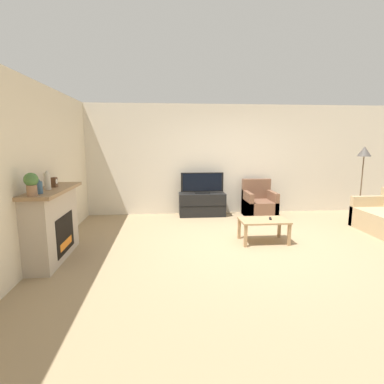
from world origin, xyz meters
TOP-DOWN VIEW (x-y plane):
  - ground_plane at (0.00, 0.00)m, footprint 24.00×24.00m
  - wall_back at (0.00, 2.40)m, footprint 12.00×0.06m
  - wall_left at (-3.45, 0.00)m, footprint 0.06×12.00m
  - fireplace at (-3.24, -0.43)m, footprint 0.47×1.49m
  - mantel_vase_left at (-3.22, -0.87)m, footprint 0.12×0.12m
  - mantel_vase_centre_left at (-3.22, -0.54)m, footprint 0.09×0.09m
  - mantel_clock at (-3.22, -0.28)m, footprint 0.08×0.11m
  - potted_plant at (-3.22, -1.06)m, footprint 0.18×0.18m
  - tv_stand at (-0.63, 2.11)m, footprint 1.12×0.46m
  - tv at (-0.63, 2.11)m, footprint 1.03×0.18m
  - armchair at (0.74, 1.91)m, footprint 0.70×0.76m
  - coffee_table at (0.24, 0.06)m, footprint 0.85×0.54m
  - remote at (0.37, 0.09)m, footprint 0.08×0.16m
  - floor_lamp at (2.89, 1.31)m, footprint 0.30×0.30m

SIDE VIEW (x-z plane):
  - ground_plane at x=0.00m, z-range 0.00..0.00m
  - tv_stand at x=-0.63m, z-range 0.00..0.56m
  - armchair at x=0.74m, z-range -0.15..0.73m
  - coffee_table at x=0.24m, z-range 0.15..0.56m
  - remote at x=0.37m, z-range 0.42..0.44m
  - fireplace at x=-3.24m, z-range 0.01..1.11m
  - tv at x=-0.63m, z-range 0.54..1.04m
  - mantel_clock at x=-3.22m, z-range 1.11..1.26m
  - mantel_vase_left at x=-3.22m, z-range 1.09..1.30m
  - mantel_vase_centre_left at x=-3.22m, z-range 1.10..1.37m
  - potted_plant at x=-3.22m, z-range 1.13..1.43m
  - wall_back at x=0.00m, z-range 0.00..2.70m
  - wall_left at x=-3.45m, z-range 0.00..2.70m
  - floor_lamp at x=2.89m, z-range 0.59..2.29m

